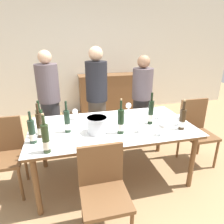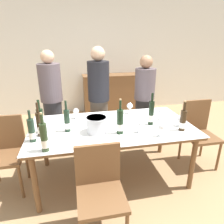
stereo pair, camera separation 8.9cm
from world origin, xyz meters
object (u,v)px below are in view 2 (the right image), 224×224
(wine_glass_0, at_px, (161,112))
(wine_glass_4, at_px, (161,127))
(ice_bucket, at_px, (96,124))
(wine_bottle_1, at_px, (67,121))
(dining_table, at_px, (112,130))
(sideboard_cabinet, at_px, (114,94))
(wine_glass_3, at_px, (76,111))
(wine_glass_1, at_px, (130,106))
(wine_glass_2, at_px, (180,119))
(wine_bottle_5, at_px, (32,131))
(chair_left_end, at_px, (5,149))
(person_guest_left, at_px, (99,101))
(wine_bottle_4, at_px, (151,114))
(person_host, at_px, (52,104))
(wine_bottle_0, at_px, (40,125))
(wine_bottle_6, at_px, (41,121))
(chair_right_end, at_px, (198,129))
(chair_near_front, at_px, (100,186))
(wine_bottle_7, at_px, (183,121))
(person_guest_right, at_px, (144,102))
(wine_glass_5, at_px, (140,124))
(wine_bottle_3, at_px, (44,138))

(wine_glass_0, xyz_separation_m, wine_glass_4, (-0.21, -0.46, 0.01))
(ice_bucket, xyz_separation_m, wine_bottle_1, (-0.32, 0.09, 0.03))
(dining_table, bearing_deg, wine_glass_4, -39.37)
(sideboard_cabinet, xyz_separation_m, wine_glass_3, (-0.98, -2.12, 0.37))
(wine_glass_1, relative_size, wine_glass_2, 1.12)
(wine_bottle_5, height_order, chair_left_end, wine_bottle_5)
(wine_glass_1, bearing_deg, person_guest_left, 132.85)
(ice_bucket, distance_m, wine_glass_0, 0.91)
(wine_bottle_1, relative_size, wine_bottle_4, 0.92)
(person_host, bearing_deg, wine_bottle_0, -93.52)
(wine_bottle_4, height_order, wine_glass_2, wine_bottle_4)
(wine_glass_3, bearing_deg, wine_glass_1, 3.61)
(ice_bucket, bearing_deg, wine_glass_1, 43.42)
(wine_glass_0, bearing_deg, wine_bottle_6, -176.24)
(person_host, bearing_deg, wine_glass_3, -57.50)
(wine_bottle_5, xyz_separation_m, chair_right_end, (2.17, 0.31, -0.32))
(wine_glass_0, bearing_deg, chair_near_front, -138.45)
(wine_bottle_7, bearing_deg, wine_bottle_5, 177.43)
(wine_glass_0, height_order, wine_glass_1, wine_glass_1)
(wine_glass_4, distance_m, person_guest_left, 1.28)
(wine_glass_0, relative_size, person_host, 0.09)
(person_guest_left, relative_size, person_guest_right, 1.09)
(wine_glass_5, bearing_deg, chair_left_end, 168.04)
(wine_glass_3, distance_m, person_guest_right, 1.23)
(wine_bottle_0, height_order, wine_bottle_3, wine_bottle_3)
(sideboard_cabinet, bearing_deg, person_guest_left, -110.03)
(chair_left_end, bearing_deg, sideboard_cabinet, 52.19)
(ice_bucket, relative_size, wine_bottle_7, 0.65)
(wine_bottle_1, xyz_separation_m, wine_glass_0, (1.21, 0.13, -0.03))
(ice_bucket, distance_m, chair_near_front, 0.71)
(wine_bottle_6, xyz_separation_m, wine_glass_3, (0.40, 0.35, -0.03))
(wine_bottle_3, relative_size, wine_glass_1, 2.52)
(chair_near_front, relative_size, person_guest_right, 0.57)
(dining_table, xyz_separation_m, chair_left_end, (-1.28, 0.08, -0.16))
(wine_glass_1, distance_m, chair_left_end, 1.67)
(wine_bottle_6, height_order, person_host, person_host)
(wine_glass_2, relative_size, chair_left_end, 0.15)
(person_host, xyz_separation_m, person_guest_left, (0.72, -0.08, 0.03))
(wine_bottle_0, bearing_deg, wine_bottle_1, 10.91)
(wine_bottle_7, relative_size, chair_left_end, 0.40)
(wine_bottle_3, relative_size, wine_bottle_5, 1.14)
(wine_bottle_5, relative_size, chair_right_end, 0.37)
(wine_bottle_0, distance_m, wine_bottle_5, 0.13)
(ice_bucket, height_order, wine_bottle_0, wine_bottle_0)
(wine_bottle_7, xyz_separation_m, wine_glass_1, (-0.44, 0.67, -0.01))
(wine_bottle_0, height_order, chair_right_end, wine_bottle_0)
(wine_glass_2, bearing_deg, wine_bottle_3, -170.15)
(dining_table, bearing_deg, wine_bottle_6, -178.67)
(sideboard_cabinet, distance_m, chair_right_end, 2.47)
(sideboard_cabinet, distance_m, wine_glass_0, 2.40)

